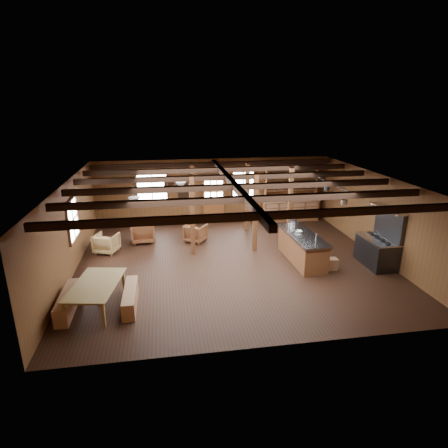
{
  "coord_description": "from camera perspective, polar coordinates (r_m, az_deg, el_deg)",
  "views": [
    {
      "loc": [
        -2.09,
        -11.16,
        5.08
      ],
      "look_at": [
        -0.14,
        0.82,
        1.1
      ],
      "focal_mm": 30.0,
      "sensor_mm": 36.0,
      "label": 1
    }
  ],
  "objects": [
    {
      "name": "pot_rack",
      "position": [
        13.09,
        15.22,
        5.18
      ],
      "size": [
        0.39,
        3.0,
        0.45
      ],
      "color": "#2D2D2F",
      "rests_on": "ceiling"
    },
    {
      "name": "notice_boards",
      "position": [
        16.01,
        -6.95,
        5.6
      ],
      "size": [
        1.08,
        0.03,
        0.9
      ],
      "color": "silver",
      "rests_on": "wall_back"
    },
    {
      "name": "kitchen_island",
      "position": [
        12.71,
        11.8,
        -3.5
      ],
      "size": [
        0.97,
        2.53,
        1.2
      ],
      "rotation": [
        0.0,
        0.0,
        0.03
      ],
      "color": "brown",
      "rests_on": "floor"
    },
    {
      "name": "counter_pot",
      "position": [
        13.36,
        10.54,
        0.21
      ],
      "size": [
        0.33,
        0.33,
        0.2
      ],
      "primitive_type": "cylinder",
      "color": "#AEB1B5",
      "rests_on": "kitchen_island"
    },
    {
      "name": "timber_posts",
      "position": [
        13.99,
        1.83,
        2.88
      ],
      "size": [
        3.95,
        2.35,
        2.8
      ],
      "color": "#4E2716",
      "rests_on": "floor"
    },
    {
      "name": "step_stool",
      "position": [
        12.37,
        15.99,
        -5.89
      ],
      "size": [
        0.44,
        0.32,
        0.38
      ],
      "primitive_type": "cube",
      "rotation": [
        0.0,
        0.0,
        -0.05
      ],
      "color": "#976744",
      "rests_on": "floor"
    },
    {
      "name": "armchair_c",
      "position": [
        13.81,
        -17.47,
        -2.79
      ],
      "size": [
        0.95,
        0.96,
        0.69
      ],
      "primitive_type": "imported",
      "rotation": [
        0.0,
        0.0,
        2.81
      ],
      "color": "#9B7946",
      "rests_on": "floor"
    },
    {
      "name": "room",
      "position": [
        11.94,
        1.29,
        0.18
      ],
      "size": [
        10.04,
        9.04,
        2.84
      ],
      "color": "black",
      "rests_on": "ground"
    },
    {
      "name": "dining_table",
      "position": [
        10.28,
        -18.59,
        -10.33
      ],
      "size": [
        1.41,
        2.12,
        0.69
      ],
      "primitive_type": "imported",
      "rotation": [
        0.0,
        0.0,
        1.4
      ],
      "color": "#9A7D46",
      "rests_on": "floor"
    },
    {
      "name": "ceiling_joists",
      "position": [
        11.78,
        1.17,
        6.38
      ],
      "size": [
        9.8,
        8.82,
        0.18
      ],
      "color": "black",
      "rests_on": "ceiling"
    },
    {
      "name": "armchair_a",
      "position": [
        14.47,
        -12.22,
        -1.18
      ],
      "size": [
        0.87,
        0.9,
        0.79
      ],
      "primitive_type": "imported",
      "rotation": [
        0.0,
        0.0,
        3.18
      ],
      "color": "brown",
      "rests_on": "floor"
    },
    {
      "name": "armchair_b",
      "position": [
        14.25,
        -4.35,
        -1.35
      ],
      "size": [
        1.01,
        1.02,
        0.68
      ],
      "primitive_type": "imported",
      "rotation": [
        0.0,
        0.0,
        2.57
      ],
      "color": "brown",
      "rests_on": "floor"
    },
    {
      "name": "commercial_range",
      "position": [
        13.09,
        22.48,
        -3.21
      ],
      "size": [
        0.8,
        1.56,
        1.92
      ],
      "color": "#2D2D2F",
      "rests_on": "floor"
    },
    {
      "name": "back_counter",
      "position": [
        16.92,
        10.04,
        2.51
      ],
      "size": [
        2.55,
        0.6,
        2.45
      ],
      "color": "brown",
      "rests_on": "floor"
    },
    {
      "name": "bowl",
      "position": [
        12.68,
        11.31,
        -1.14
      ],
      "size": [
        0.26,
        0.26,
        0.06
      ],
      "primitive_type": "imported",
      "rotation": [
        0.0,
        0.0,
        -0.09
      ],
      "color": "silver",
      "rests_on": "kitchen_island"
    },
    {
      "name": "window_left",
      "position": [
        12.51,
        -22.11,
        0.61
      ],
      "size": [
        0.14,
        1.24,
        1.32
      ],
      "color": "white",
      "rests_on": "wall_back"
    },
    {
      "name": "window_back_right",
      "position": [
        16.36,
        2.94,
        5.84
      ],
      "size": [
        1.02,
        0.06,
        1.32
      ],
      "color": "white",
      "rests_on": "wall_back"
    },
    {
      "name": "bench_aisle",
      "position": [
        10.23,
        -14.07,
        -10.79
      ],
      "size": [
        0.31,
        1.67,
        0.46
      ],
      "primitive_type": "cube",
      "color": "#976744",
      "rests_on": "floor"
    },
    {
      "name": "back_door",
      "position": [
        16.31,
        -1.58,
        3.21
      ],
      "size": [
        1.02,
        0.08,
        2.15
      ],
      "color": "brown",
      "rests_on": "floor"
    },
    {
      "name": "pendant_lamps",
      "position": [
        12.49,
        -9.78,
        4.79
      ],
      "size": [
        1.86,
        2.36,
        0.66
      ],
      "color": "#2D2D2F",
      "rests_on": "ceiling"
    },
    {
      "name": "bench_wall",
      "position": [
        10.49,
        -22.64,
        -10.89
      ],
      "size": [
        0.33,
        1.74,
        0.48
      ],
      "primitive_type": "cube",
      "color": "#976744",
      "rests_on": "floor"
    },
    {
      "name": "window_back_left",
      "position": [
        16.02,
        -10.9,
        5.26
      ],
      "size": [
        1.32,
        0.06,
        1.32
      ],
      "color": "white",
      "rests_on": "wall_back"
    }
  ]
}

